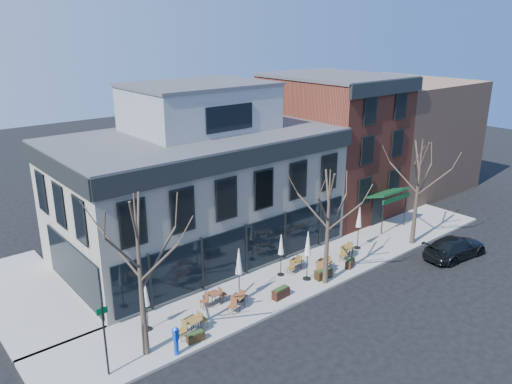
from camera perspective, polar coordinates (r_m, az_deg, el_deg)
ground at (r=31.40m, az=-1.22°, el=-9.58°), size 120.00×120.00×0.00m
sidewalk_front at (r=31.90m, az=5.86°, el=-9.05°), size 33.50×4.70×0.15m
sidewalk_side at (r=31.94m, az=-24.77°, el=-10.76°), size 4.50×12.00×0.15m
corner_building at (r=33.44m, az=-6.60°, el=0.86°), size 18.39×10.39×11.10m
red_brick_building at (r=41.36m, az=8.60°, el=5.48°), size 8.20×11.78×11.18m
bg_building at (r=49.82m, az=15.45°, el=6.46°), size 12.00×12.00×10.00m
tree_corner at (r=23.02m, az=-13.07°, el=-9.20°), size 3.93×3.98×7.92m
tree_mid at (r=29.11m, az=8.22°, el=-3.87°), size 3.50×3.55×7.04m
tree_right at (r=35.88m, az=17.97°, el=0.11°), size 3.72×3.77×7.48m
sign_pole at (r=23.19m, az=-16.90°, el=-15.55°), size 0.50×0.10×3.40m
parked_sedan at (r=36.05m, az=21.78°, el=-5.89°), size 5.11×2.55×1.43m
call_box at (r=24.35m, az=-9.14°, el=-16.33°), size 0.30×0.30×1.50m
cafe_set_0 at (r=25.80m, az=-7.27°, el=-14.82°), size 1.89×0.83×0.98m
cafe_set_1 at (r=28.07m, az=-4.85°, el=-11.91°), size 1.65×0.69×0.86m
cafe_set_2 at (r=27.69m, az=-2.08°, el=-12.30°), size 1.68×1.01×0.87m
cafe_set_3 at (r=31.67m, az=4.56°, el=-8.20°), size 1.64×0.82×0.84m
cafe_set_4 at (r=31.40m, az=7.71°, el=-8.37°), size 1.99×1.07×1.02m
cafe_set_5 at (r=33.74m, az=10.34°, el=-6.63°), size 1.81×0.96×0.93m
umbrella_0 at (r=25.78m, az=-12.47°, el=-11.62°), size 0.42×0.42×2.65m
umbrella_1 at (r=27.54m, az=-1.96°, el=-8.25°), size 0.51×0.51×3.16m
umbrella_2 at (r=30.39m, az=2.89°, el=-6.27°), size 0.43×0.43×2.70m
umbrella_3 at (r=29.90m, az=5.95°, el=-6.16°), size 0.50×0.50×3.12m
umbrella_4 at (r=34.58m, az=11.70°, el=-3.07°), size 0.49×0.49×3.04m
planter_0 at (r=25.38m, az=-6.93°, el=-16.12°), size 0.93×0.46×0.50m
planter_1 at (r=28.73m, az=2.85°, el=-11.43°), size 1.11×0.51×0.60m
planter_2 at (r=30.95m, az=7.74°, el=-9.26°), size 1.12×0.55×0.61m
planter_3 at (r=32.64m, az=10.69°, el=-7.98°), size 0.98×0.68×0.51m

